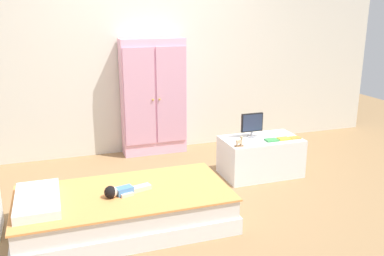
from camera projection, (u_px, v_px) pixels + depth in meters
ground_plane at (184, 202)px, 3.88m from camera, size 10.00×10.00×0.02m
back_wall at (143, 40)px, 4.94m from camera, size 6.40×0.05×2.70m
bed at (125, 210)px, 3.39m from camera, size 1.70×0.86×0.30m
pillow at (37, 200)px, 3.14m from camera, size 0.32×0.61×0.07m
doll at (119, 191)px, 3.28m from camera, size 0.39×0.17×0.10m
wardrobe at (154, 97)px, 4.99m from camera, size 0.76×0.27×1.39m
tv_stand at (260, 156)px, 4.44m from camera, size 0.81×0.48×0.40m
tv_monitor at (252, 124)px, 4.39m from camera, size 0.24×0.10×0.26m
rocking_horse_toy at (240, 142)px, 4.11m from camera, size 0.09×0.04×0.11m
book_green at (272, 140)px, 4.30m from camera, size 0.13×0.10×0.02m
book_yellow at (284, 139)px, 4.34m from camera, size 0.12×0.09×0.02m
book_orange at (295, 138)px, 4.39m from camera, size 0.11×0.09×0.01m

